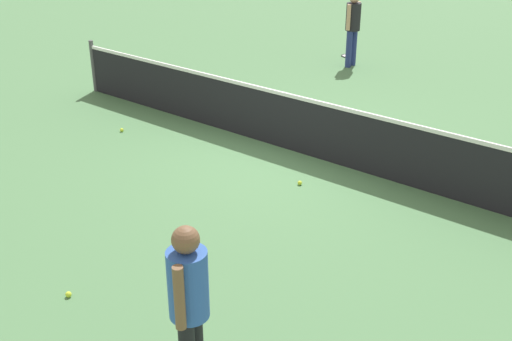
# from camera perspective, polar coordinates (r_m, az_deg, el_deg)

# --- Properties ---
(ground_plane) EXTENTS (40.00, 40.00, 0.00)m
(ground_plane) POSITION_cam_1_polar(r_m,az_deg,el_deg) (10.58, 3.01, 1.90)
(ground_plane) COLOR #4C7A4C
(court_net) EXTENTS (10.09, 0.09, 1.07)m
(court_net) POSITION_cam_1_polar(r_m,az_deg,el_deg) (10.39, 3.07, 4.44)
(court_net) COLOR #4C4C51
(court_net) RESTS_ON ground_plane
(player_near_side) EXTENTS (0.45, 0.51, 1.70)m
(player_near_side) POSITION_cam_1_polar(r_m,az_deg,el_deg) (5.37, -6.05, -11.44)
(player_near_side) COLOR black
(player_near_side) RESTS_ON ground_plane
(player_far_side) EXTENTS (0.34, 0.52, 1.70)m
(player_far_side) POSITION_cam_1_polar(r_m,az_deg,el_deg) (15.18, 8.70, 12.94)
(player_far_side) COLOR navy
(player_far_side) RESTS_ON ground_plane
(tennis_racket_far_player) EXTENTS (0.39, 0.61, 0.03)m
(tennis_racket_far_player) POSITION_cam_1_polar(r_m,az_deg,el_deg) (16.27, 8.24, 10.19)
(tennis_racket_far_player) COLOR black
(tennis_racket_far_player) RESTS_ON ground_plane
(tennis_ball_near_player) EXTENTS (0.07, 0.07, 0.07)m
(tennis_ball_near_player) POSITION_cam_1_polar(r_m,az_deg,el_deg) (11.54, -11.97, 3.59)
(tennis_ball_near_player) COLOR #C6E033
(tennis_ball_near_player) RESTS_ON ground_plane
(tennis_ball_by_net) EXTENTS (0.07, 0.07, 0.07)m
(tennis_ball_by_net) POSITION_cam_1_polar(r_m,az_deg,el_deg) (9.39, 3.96, -1.11)
(tennis_ball_by_net) COLOR #C6E033
(tennis_ball_by_net) RESTS_ON ground_plane
(tennis_ball_midcourt) EXTENTS (0.07, 0.07, 0.07)m
(tennis_ball_midcourt) POSITION_cam_1_polar(r_m,az_deg,el_deg) (7.33, -16.50, -10.63)
(tennis_ball_midcourt) COLOR #C6E033
(tennis_ball_midcourt) RESTS_ON ground_plane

